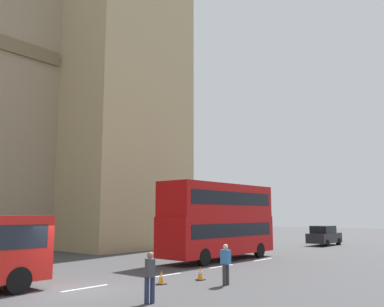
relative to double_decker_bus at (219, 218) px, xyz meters
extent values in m
plane|color=#424244|center=(-12.44, -2.00, -2.71)|extent=(160.00, 160.00, 0.00)
cube|color=silver|center=(-11.72, -2.00, -2.70)|extent=(2.20, 0.16, 0.01)
cube|color=silver|center=(-7.12, -2.00, -2.70)|extent=(2.20, 0.16, 0.01)
cube|color=silver|center=(-2.52, -2.00, -2.70)|extent=(2.20, 0.16, 0.01)
cube|color=silver|center=(2.08, -2.00, -2.70)|extent=(2.20, 0.16, 0.01)
cylinder|color=black|center=(-14.11, -1.12, -2.21)|extent=(1.00, 0.30, 1.00)
cube|color=#B20F0F|center=(0.00, 0.00, -1.11)|extent=(9.51, 2.50, 2.40)
cube|color=black|center=(0.00, 0.00, -0.76)|extent=(8.56, 2.54, 0.84)
cube|color=#B20F0F|center=(0.00, 0.00, 1.14)|extent=(9.32, 2.50, 2.10)
cube|color=black|center=(0.00, 0.00, 1.24)|extent=(8.56, 2.54, 0.84)
cylinder|color=black|center=(3.04, -1.12, -2.21)|extent=(1.00, 0.30, 1.00)
cylinder|color=black|center=(-3.04, -1.12, -2.21)|extent=(1.00, 0.30, 1.00)
cube|color=black|center=(16.91, 0.08, -2.01)|extent=(4.40, 1.80, 0.90)
cube|color=black|center=(16.71, 0.08, -1.21)|extent=(2.46, 1.66, 0.70)
cylinder|color=black|center=(18.32, -0.73, -2.39)|extent=(0.64, 0.30, 0.64)
cylinder|color=black|center=(15.50, -0.73, -2.39)|extent=(0.64, 0.30, 0.64)
cube|color=black|center=(-9.06, -3.67, -2.69)|extent=(0.36, 0.36, 0.03)
cone|color=orange|center=(-9.06, -3.67, -2.40)|extent=(0.28, 0.28, 0.55)
cylinder|color=white|center=(-9.06, -3.67, -2.38)|extent=(0.17, 0.17, 0.08)
cube|color=black|center=(-7.08, -4.19, -2.69)|extent=(0.36, 0.36, 0.03)
cone|color=orange|center=(-7.08, -4.19, -2.40)|extent=(0.28, 0.28, 0.55)
cylinder|color=white|center=(-7.08, -4.19, -2.38)|extent=(0.17, 0.17, 0.08)
cylinder|color=#262D4C|center=(-11.94, -6.09, -2.28)|extent=(0.16, 0.16, 0.86)
cylinder|color=#262D4C|center=(-12.12, -6.01, -2.28)|extent=(0.16, 0.16, 0.86)
cube|color=#3F3F47|center=(-12.03, -6.05, -1.55)|extent=(0.39, 0.46, 0.60)
sphere|color=#936B4C|center=(-12.03, -6.05, -1.13)|extent=(0.22, 0.22, 0.22)
cylinder|color=#333333|center=(-7.55, -5.88, -2.28)|extent=(0.16, 0.16, 0.86)
cylinder|color=#333333|center=(-7.35, -5.88, -2.28)|extent=(0.16, 0.16, 0.86)
cube|color=#3372B2|center=(-7.45, -5.88, -1.55)|extent=(0.25, 0.41, 0.60)
sphere|color=beige|center=(-7.45, -5.88, -1.13)|extent=(0.22, 0.22, 0.22)
camera|label=1|loc=(-21.96, -16.41, 0.24)|focal=38.50mm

